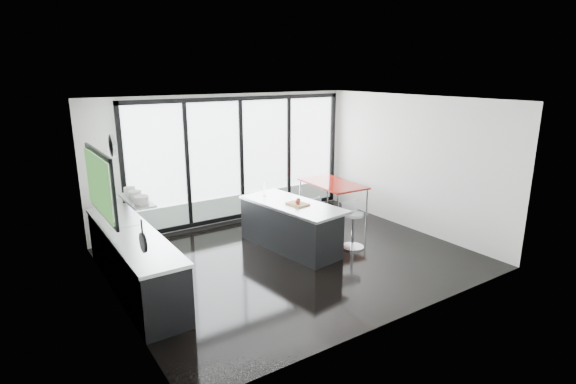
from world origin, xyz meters
TOP-DOWN VIEW (x-y plane):
  - floor at (0.00, 0.00)m, footprint 6.00×5.00m
  - ceiling at (0.00, 0.00)m, footprint 6.00×5.00m
  - wall_back at (0.27, 2.47)m, footprint 6.00×0.09m
  - wall_front at (0.00, -2.50)m, footprint 6.00×0.00m
  - wall_left at (-2.97, 0.27)m, footprint 0.26×5.00m
  - wall_right at (3.00, 0.00)m, footprint 0.00×5.00m
  - counter_cabinets at (-2.67, 0.40)m, footprint 0.69×3.24m
  - island at (0.23, 0.43)m, footprint 1.20×2.25m
  - bar_stool_near at (1.22, -0.23)m, footprint 0.51×0.51m
  - bar_stool_far at (1.02, 0.49)m, footprint 0.48×0.48m
  - red_table at (2.02, 1.37)m, footprint 0.97×1.61m

SIDE VIEW (x-z plane):
  - floor at x=0.00m, z-range 0.00..0.00m
  - bar_stool_far at x=1.02m, z-range 0.00..0.64m
  - bar_stool_near at x=1.22m, z-range 0.00..0.69m
  - red_table at x=2.02m, z-range 0.00..0.84m
  - island at x=0.23m, z-range -0.12..1.02m
  - counter_cabinets at x=-2.67m, z-range -0.22..1.14m
  - wall_back at x=0.27m, z-range -0.13..2.67m
  - wall_front at x=0.00m, z-range 0.00..2.80m
  - wall_right at x=3.00m, z-range 0.00..2.80m
  - wall_left at x=-2.97m, z-range 0.16..2.96m
  - ceiling at x=0.00m, z-range 2.80..2.80m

